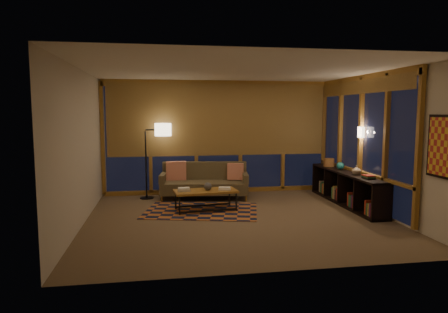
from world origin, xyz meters
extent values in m
cube|color=brown|center=(0.00, 0.00, 0.00)|extent=(5.50, 5.00, 0.01)
cube|color=silver|center=(0.00, 0.00, 2.70)|extent=(5.50, 5.00, 0.01)
cube|color=beige|center=(0.00, 2.50, 1.35)|extent=(5.50, 0.01, 2.70)
cube|color=beige|center=(0.00, -2.50, 1.35)|extent=(5.50, 0.01, 2.70)
cube|color=beige|center=(-2.75, 0.00, 1.35)|extent=(0.01, 5.00, 2.70)
cube|color=beige|center=(2.75, 0.00, 1.35)|extent=(0.01, 5.00, 2.70)
cube|color=#B36126|center=(-0.61, 0.67, 0.01)|extent=(2.46, 1.93, 0.01)
sphere|color=black|center=(-0.48, 0.70, 0.49)|extent=(0.17, 0.17, 0.16)
cylinder|color=brown|center=(2.47, 1.61, 0.79)|extent=(0.26, 0.26, 0.18)
sphere|color=#1B7071|center=(2.49, 1.06, 0.78)|extent=(0.21, 0.21, 0.17)
imported|color=tan|center=(2.49, 0.33, 0.80)|extent=(0.23, 0.23, 0.19)
camera|label=1|loc=(-1.41, -7.06, 1.96)|focal=32.00mm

